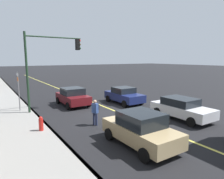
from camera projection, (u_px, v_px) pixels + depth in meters
The scene contains 12 objects.
ground at pixel (116, 111), 15.42m from camera, with size 200.00×200.00×0.00m, color black.
sidewalk_slab at pixel (14, 128), 11.57m from camera, with size 80.00×3.54×0.15m, color gray.
curb_edge at pixel (44, 123), 12.48m from camera, with size 80.00×0.16×0.15m, color slate.
lane_stripe_center at pixel (116, 111), 15.42m from camera, with size 80.00×0.16×0.01m, color #D8CC4C.
car_white at pixel (181, 108), 13.51m from camera, with size 4.20×1.98×1.43m.
car_tan at pixel (140, 129), 9.33m from camera, with size 3.97×1.98×1.62m.
car_navy at pixel (124, 95), 18.15m from camera, with size 3.95×2.01×1.46m.
car_maroon at pixel (73, 97), 17.35m from camera, with size 3.84×2.02×1.53m.
pedestrian_with_backpack at pixel (95, 111), 12.16m from camera, with size 0.43×0.44×1.59m.
traffic_light_mast at pixel (49, 58), 14.88m from camera, with size 0.28×4.28×5.92m.
street_sign_post at pixel (19, 89), 14.87m from camera, with size 0.60×0.08×3.10m.
fire_hydrant at pixel (41, 125), 10.93m from camera, with size 0.24×0.24×0.94m.
Camera 1 is at (-12.38, 8.40, 4.09)m, focal length 31.99 mm.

